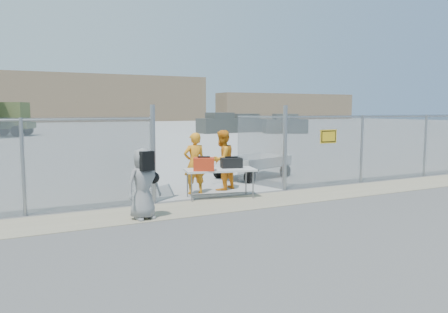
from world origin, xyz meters
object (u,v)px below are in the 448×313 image
folding_table (220,184)px  security_worker_right (222,160)px  security_worker_left (194,163)px  utility_trailer (252,166)px  visitor (143,184)px

folding_table → security_worker_right: (0.59, 1.05, 0.49)m
security_worker_right → security_worker_left: bearing=-14.9°
security_worker_left → security_worker_right: 0.99m
security_worker_right → utility_trailer: (1.95, 1.56, -0.49)m
utility_trailer → security_worker_left: bearing=-166.2°
security_worker_left → utility_trailer: security_worker_left is taller
security_worker_left → security_worker_right: security_worker_right is taller
folding_table → security_worker_right: 1.30m
security_worker_left → utility_trailer: (2.92, 1.76, -0.47)m
security_worker_left → security_worker_right: (0.97, 0.20, 0.02)m
visitor → utility_trailer: (5.02, 3.90, -0.37)m
folding_table → utility_trailer: 3.64m
folding_table → visitor: visitor is taller
security_worker_right → visitor: size_ratio=1.14×
security_worker_left → visitor: 3.00m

